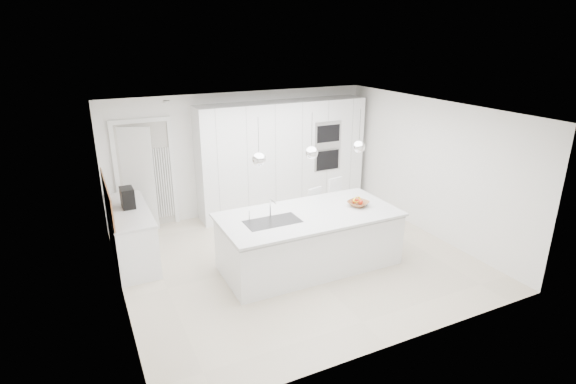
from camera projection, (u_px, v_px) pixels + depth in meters
name	position (u px, v px, depth m)	size (l,w,h in m)	color
floor	(296.00, 259.00, 7.56)	(5.50, 5.50, 0.00)	beige
wall_back	(242.00, 153.00, 9.27)	(5.50, 5.50, 0.00)	white
wall_left	(113.00, 218.00, 6.02)	(5.00, 5.00, 0.00)	white
ceiling	(297.00, 110.00, 6.73)	(5.50, 5.50, 0.00)	white
tall_cabinets	(283.00, 157.00, 9.37)	(3.60, 0.60, 2.30)	white
oven_stack	(328.00, 146.00, 9.41)	(0.62, 0.04, 1.05)	#A5A5A8
doorway_frame	(146.00, 176.00, 8.52)	(1.11, 0.08, 2.13)	white
hallway_door	(133.00, 180.00, 8.38)	(0.82, 0.04, 2.00)	white
radiator	(164.00, 183.00, 8.70)	(0.32, 0.04, 1.40)	white
left_base_cabinets	(131.00, 235.00, 7.43)	(0.60, 1.80, 0.86)	white
left_worktop	(128.00, 210.00, 7.28)	(0.62, 1.82, 0.04)	silver
oak_backsplash	(107.00, 197.00, 7.07)	(0.02, 1.80, 0.50)	brown
island_base	(310.00, 242.00, 7.21)	(2.80, 1.20, 0.86)	white
island_worktop	(309.00, 215.00, 7.10)	(2.84, 1.40, 0.04)	silver
island_sink	(273.00, 227.00, 6.81)	(0.84, 0.44, 0.18)	#3F3F42
island_tap	(270.00, 208.00, 6.92)	(0.02, 0.02, 0.30)	white
pendant_left	(259.00, 159.00, 6.37)	(0.20, 0.20, 0.20)	white
pendant_mid	(311.00, 153.00, 6.72)	(0.20, 0.20, 0.20)	white
pendant_right	(359.00, 147.00, 7.06)	(0.20, 0.20, 0.20)	white
fruit_bowl	(358.00, 204.00, 7.39)	(0.33, 0.33, 0.08)	brown
espresso_machine	(127.00, 198.00, 7.29)	(0.20, 0.31, 0.33)	black
bar_stool_left	(318.00, 215.00, 8.10)	(0.32, 0.44, 0.96)	white
bar_stool_right	(338.00, 206.00, 8.51)	(0.33, 0.46, 1.01)	white
apple_a	(354.00, 201.00, 7.41)	(0.07, 0.07, 0.07)	#B4240F
apple_b	(357.00, 201.00, 7.44)	(0.07, 0.07, 0.07)	#B4240F
apple_c	(361.00, 202.00, 7.36)	(0.08, 0.08, 0.08)	#B4240F
banana_bunch	(357.00, 200.00, 7.38)	(0.20, 0.20, 0.03)	yellow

